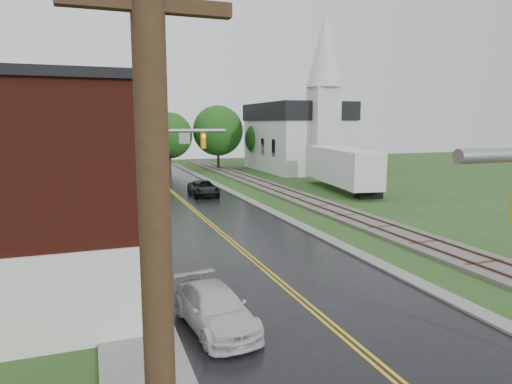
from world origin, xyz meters
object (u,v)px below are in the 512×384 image
tree_left_c (9,149)px  semi_trailer (341,166)px  utility_pole_b (101,161)px  traffic_signal_far (152,149)px  tree_left_e (74,142)px  pickup_white (215,308)px  utility_pole_c (96,143)px  suv_dark (203,188)px  utility_pole_a (159,350)px  church (300,129)px

tree_left_c → semi_trailer: (29.89, -4.16, -2.04)m
utility_pole_b → tree_left_c: bearing=111.5°
semi_trailer → traffic_signal_far: bearing=-155.9°
tree_left_e → pickup_white: 36.50m
utility_pole_b → utility_pole_c: same height
suv_dark → utility_pole_c: bearing=144.5°
traffic_signal_far → utility_pole_a: 27.20m
pickup_white → semi_trailer: bearing=46.4°
utility_pole_a → utility_pole_c: size_ratio=1.00×
traffic_signal_far → utility_pole_b: utility_pole_b is taller
tree_left_e → suv_dark: tree_left_e is taller
utility_pole_a → suv_dark: (9.14, 37.06, -4.02)m
church → utility_pole_a: church is taller
utility_pole_c → tree_left_e: 2.79m
church → pickup_white: church is taller
tree_left_c → pickup_white: bearing=-71.3°
utility_pole_c → tree_left_c: size_ratio=1.18×
tree_left_e → pickup_white: size_ratio=1.79×
utility_pole_c → pickup_white: utility_pole_c is taller
semi_trailer → church: bearing=77.6°
tree_left_c → semi_trailer: 30.25m
utility_pole_c → suv_dark: utility_pole_c is taller
utility_pole_b → tree_left_e: size_ratio=1.10×
tree_left_c → pickup_white: (10.15, -29.90, -3.85)m
semi_trailer → tree_left_e: bearing=157.8°
utility_pole_b → pickup_white: 13.04m
semi_trailer → utility_pole_a: bearing=-122.6°
utility_pole_c → semi_trailer: bearing=-19.9°
tree_left_c → suv_dark: (16.18, -2.83, -3.81)m
utility_pole_b → traffic_signal_far: bearing=56.3°
traffic_signal_far → semi_trailer: (19.51, 8.74, -2.50)m
utility_pole_b → tree_left_e: bearing=94.9°
tree_left_e → utility_pole_b: bearing=-85.1°
church → pickup_white: bearing=-118.5°
traffic_signal_far → pickup_white: size_ratio=1.61×
suv_dark → church: bearing=45.1°
utility_pole_b → semi_trailer: utility_pole_b is taller
church → utility_pole_c: (-26.80, -9.74, -1.11)m
utility_pole_c → tree_left_c: 8.16m
suv_dark → utility_pole_a: bearing=-102.1°
traffic_signal_far → utility_pole_a: bearing=-97.0°
church → utility_pole_c: size_ratio=2.22×
utility_pole_b → tree_left_e: utility_pole_b is taller
suv_dark → pickup_white: bearing=-100.9°
suv_dark → utility_pole_b: bearing=-119.5°
utility_pole_c → pickup_white: 34.38m
utility_pole_a → tree_left_c: size_ratio=1.18×
utility_pole_a → tree_left_e: 45.94m
suv_dark → pickup_white: (-6.04, -27.06, -0.04)m
pickup_white → semi_trailer: semi_trailer is taller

